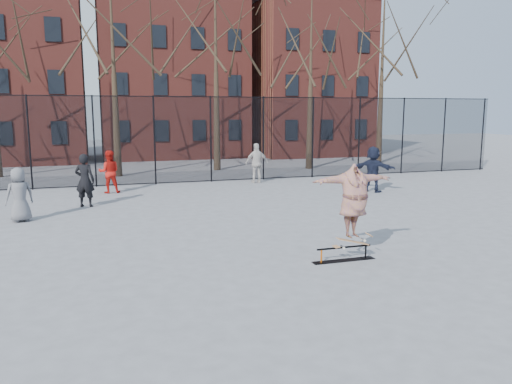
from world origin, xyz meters
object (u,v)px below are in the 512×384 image
object	(u,v)px
bystander_extra	(19,195)
skater	(354,205)
bystander_black	(85,180)
bystander_navy	(373,169)
skateboard	(353,244)
skate_rail	(344,255)
bystander_red	(109,172)
bystander_white	(257,163)

from	to	relation	value
bystander_extra	skater	bearing A→B (deg)	116.85
bystander_black	bystander_extra	distance (m)	2.65
bystander_navy	skateboard	bearing A→B (deg)	108.32
skate_rail	skater	distance (m)	1.15
skate_rail	skater	world-z (taller)	skater
skateboard	bystander_extra	xyz separation A→B (m)	(-7.69, 6.58, 0.45)
bystander_black	skateboard	bearing A→B (deg)	145.65
skate_rail	skateboard	xyz separation A→B (m)	(0.21, 0.00, 0.25)
skate_rail	bystander_extra	size ratio (longest dim) A/B	0.90
skateboard	skater	size ratio (longest dim) A/B	0.41
skate_rail	bystander_red	xyz separation A→B (m)	(-4.74, 11.30, 0.74)
bystander_red	bystander_extra	world-z (taller)	bystander_red
bystander_white	bystander_extra	world-z (taller)	bystander_white
bystander_black	bystander_navy	xyz separation A→B (m)	(11.27, -0.24, 0.01)
skateboard	bystander_black	size ratio (longest dim) A/B	0.45
skater	bystander_red	distance (m)	12.34
skater	skateboard	bearing A→B (deg)	0.00
bystander_navy	bystander_extra	size ratio (longest dim) A/B	1.14
bystander_black	skater	bearing A→B (deg)	145.65
bystander_black	bystander_navy	distance (m)	11.27
bystander_extra	bystander_navy	bearing A→B (deg)	164.62
bystander_white	skate_rail	bearing A→B (deg)	85.33
bystander_red	bystander_black	bearing A→B (deg)	74.48
skateboard	bystander_navy	xyz separation A→B (m)	(5.43, 8.24, 0.57)
bystander_navy	bystander_extra	world-z (taller)	bystander_navy
skater	bystander_black	world-z (taller)	skater
bystander_black	bystander_white	xyz separation A→B (m)	(7.51, 3.71, -0.01)
skater	bystander_black	distance (m)	10.31
skater	bystander_extra	distance (m)	10.13
skateboard	skater	xyz separation A→B (m)	(0.00, 0.00, 0.88)
bystander_red	bystander_extra	distance (m)	5.45
bystander_black	bystander_extra	world-z (taller)	bystander_black
skateboard	bystander_extra	distance (m)	10.13
skate_rail	bystander_white	size ratio (longest dim) A/B	0.81
bystander_white	bystander_navy	size ratio (longest dim) A/B	0.97
bystander_black	bystander_extra	xyz separation A→B (m)	(-1.85, -1.90, -0.10)
bystander_red	bystander_white	world-z (taller)	bystander_white
skater	bystander_navy	size ratio (longest dim) A/B	1.08
skate_rail	bystander_white	bearing A→B (deg)	81.26
bystander_white	bystander_extra	bearing A→B (deg)	35.04
skater	bystander_navy	bearing A→B (deg)	50.72
skate_rail	bystander_navy	bearing A→B (deg)	55.63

